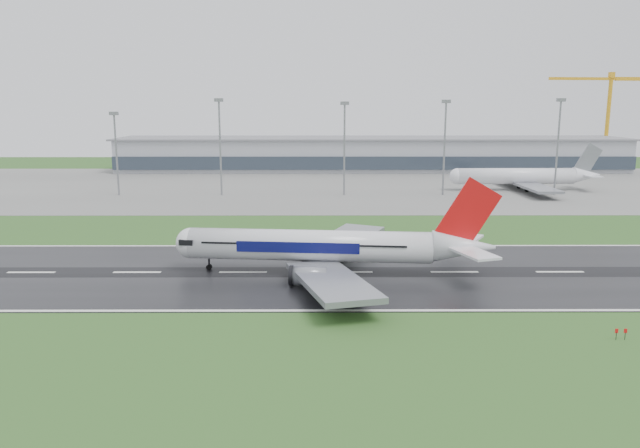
{
  "coord_description": "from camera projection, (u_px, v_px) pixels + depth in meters",
  "views": [
    {
      "loc": [
        -25.83,
        -110.17,
        31.05
      ],
      "look_at": [
        -25.4,
        12.0,
        7.0
      ],
      "focal_mm": 33.92,
      "sensor_mm": 36.0,
      "label": 1
    }
  ],
  "objects": [
    {
      "name": "main_airliner",
      "position": [
        332.0,
        227.0,
        111.86
      ],
      "size": [
        64.72,
        62.17,
        17.57
      ],
      "primitive_type": null,
      "rotation": [
        0.0,
        0.0,
        -0.1
      ],
      "color": "silver",
      "rests_on": "runway"
    },
    {
      "name": "floodmast_4",
      "position": [
        557.0,
        149.0,
        209.37
      ],
      "size": [
        0.64,
        0.64,
        32.26
      ],
      "primitive_type": "cylinder",
      "color": "gray",
      "rests_on": "ground"
    },
    {
      "name": "terminal",
      "position": [
        371.0,
        154.0,
        294.24
      ],
      "size": [
        240.0,
        36.0,
        15.0
      ],
      "primitive_type": "cube",
      "color": "#979AA2",
      "rests_on": "ground"
    },
    {
      "name": "parked_airliner",
      "position": [
        523.0,
        168.0,
        222.92
      ],
      "size": [
        58.25,
        54.39,
        16.76
      ],
      "primitive_type": null,
      "rotation": [
        0.0,
        0.0,
        0.02
      ],
      "color": "silver",
      "rests_on": "apron"
    },
    {
      "name": "apron",
      "position": [
        384.0,
        186.0,
        236.81
      ],
      "size": [
        400.0,
        130.0,
        0.08
      ],
      "primitive_type": "cube",
      "color": "slate",
      "rests_on": "ground"
    },
    {
      "name": "floodmast_3",
      "position": [
        444.0,
        150.0,
        209.29
      ],
      "size": [
        0.64,
        0.64,
        31.74
      ],
      "primitive_type": "cylinder",
      "color": "gray",
      "rests_on": "ground"
    },
    {
      "name": "floodmast_1",
      "position": [
        220.0,
        149.0,
        208.98
      ],
      "size": [
        0.64,
        0.64,
        32.23
      ],
      "primitive_type": "cylinder",
      "color": "gray",
      "rests_on": "ground"
    },
    {
      "name": "runway",
      "position": [
        454.0,
        272.0,
        114.17
      ],
      "size": [
        400.0,
        45.0,
        0.1
      ],
      "primitive_type": "cube",
      "color": "black",
      "rests_on": "ground"
    },
    {
      "name": "floodmast_0",
      "position": [
        117.0,
        156.0,
        209.29
      ],
      "size": [
        0.64,
        0.64,
        27.71
      ],
      "primitive_type": "cylinder",
      "color": "gray",
      "rests_on": "ground"
    },
    {
      "name": "tower_crane",
      "position": [
        608.0,
        120.0,
        306.28
      ],
      "size": [
        47.93,
        7.35,
        47.05
      ],
      "primitive_type": null,
      "rotation": [
        0.0,
        0.0,
        0.1
      ],
      "color": "gold",
      "rests_on": "ground"
    },
    {
      "name": "floodmast_2",
      "position": [
        344.0,
        151.0,
        209.23
      ],
      "size": [
        0.64,
        0.64,
        31.14
      ],
      "primitive_type": "cylinder",
      "color": "gray",
      "rests_on": "ground"
    },
    {
      "name": "ground",
      "position": [
        454.0,
        272.0,
        114.18
      ],
      "size": [
        520.0,
        520.0,
        0.0
      ],
      "primitive_type": "plane",
      "color": "#264E1C",
      "rests_on": "ground"
    }
  ]
}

